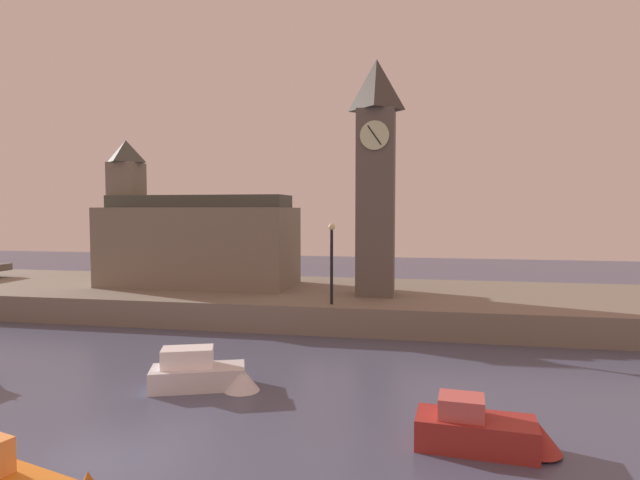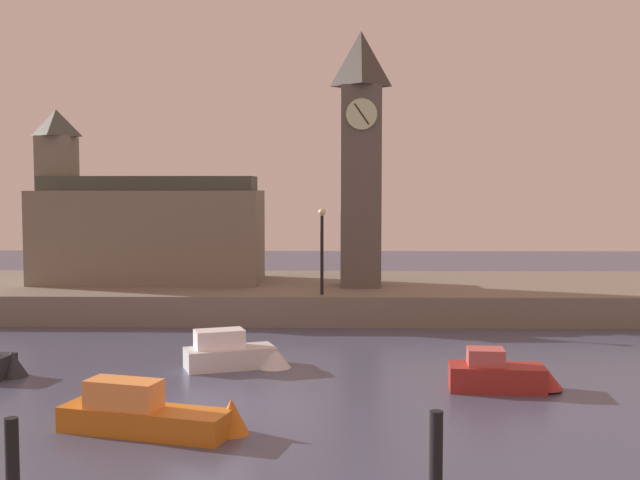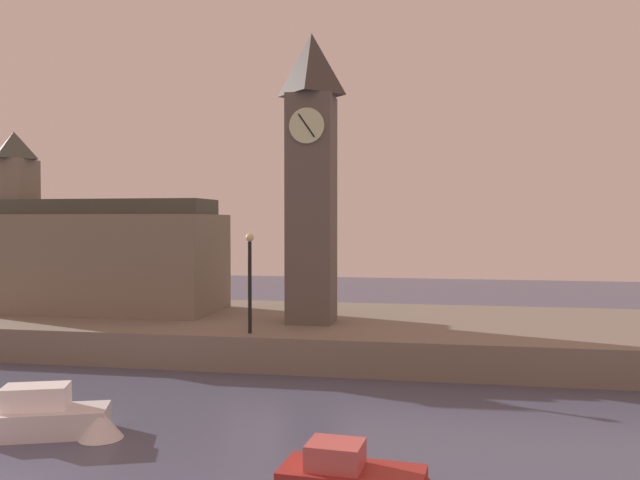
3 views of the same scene
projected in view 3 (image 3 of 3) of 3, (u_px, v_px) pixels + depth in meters
name	position (u px, v px, depth m)	size (l,w,h in m)	color
far_embankment	(219.00, 329.00, 32.90)	(70.00, 12.00, 1.50)	slate
clock_tower	(312.00, 173.00, 30.15)	(2.33, 2.37, 13.54)	#5B544C
parliament_hall	(95.00, 254.00, 34.50)	(12.50, 5.47, 9.67)	slate
streetlamp	(250.00, 272.00, 27.34)	(0.36, 0.36, 4.26)	black
boat_ferry_white	(57.00, 418.00, 18.77)	(4.29, 2.47, 1.45)	silver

